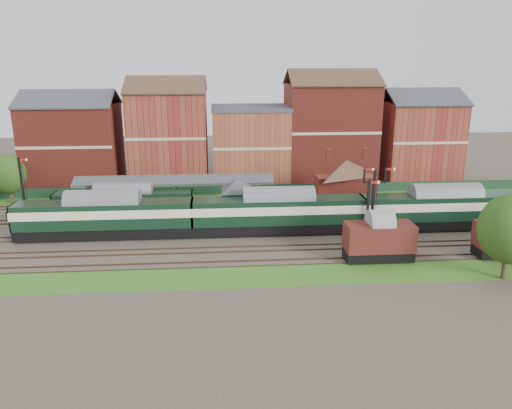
{
  "coord_description": "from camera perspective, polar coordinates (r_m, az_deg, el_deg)",
  "views": [
    {
      "loc": [
        -5.25,
        -55.11,
        19.66
      ],
      "look_at": [
        -0.84,
        2.0,
        3.0
      ],
      "focal_mm": 35.0,
      "sensor_mm": 36.0,
      "label": 1
    }
  ],
  "objects": [
    {
      "name": "semaphore_platform_end",
      "position": [
        69.53,
        -25.13,
        1.78
      ],
      "size": [
        1.23,
        0.25,
        8.0
      ],
      "color": "black",
      "rests_on": "ground"
    },
    {
      "name": "brick_hut",
      "position": [
        62.06,
        5.3,
        -1.16
      ],
      "size": [
        3.2,
        2.64,
        2.94
      ],
      "color": "maroon",
      "rests_on": "ground"
    },
    {
      "name": "grass_back",
      "position": [
        73.96,
        -0.19,
        0.82
      ],
      "size": [
        90.0,
        4.5,
        0.06
      ],
      "primitive_type": "cube",
      "color": "#2D6619",
      "rests_on": "ground"
    },
    {
      "name": "semaphore_bracket",
      "position": [
        57.38,
        13.29,
        0.59
      ],
      "size": [
        3.6,
        0.25,
        8.18
      ],
      "color": "black",
      "rests_on": "ground"
    },
    {
      "name": "goods_van_c",
      "position": [
        57.5,
        26.88,
        -3.26
      ],
      "size": [
        6.48,
        2.81,
        3.93
      ],
      "color": "black",
      "rests_on": "ground"
    },
    {
      "name": "station_building",
      "position": [
        68.93,
        10.21,
        2.79
      ],
      "size": [
        8.1,
        8.1,
        5.9
      ],
      "color": "maroon",
      "rests_on": "platform"
    },
    {
      "name": "goods_van_a",
      "position": [
        51.79,
        13.88,
        -3.82
      ],
      "size": [
        6.82,
        2.96,
        4.14
      ],
      "color": "black",
      "rests_on": "ground"
    },
    {
      "name": "canopy",
      "position": [
        66.84,
        -9.25,
        2.97
      ],
      "size": [
        26.0,
        3.89,
        4.08
      ],
      "color": "#4A4D30",
      "rests_on": "platform"
    },
    {
      "name": "platform",
      "position": [
        67.63,
        -4.02,
        -0.28
      ],
      "size": [
        55.0,
        3.4,
        1.0
      ],
      "primitive_type": "cube",
      "color": "#2D2D2D",
      "rests_on": "ground"
    },
    {
      "name": "signal_box",
      "position": [
        60.68,
        -2.12,
        0.46
      ],
      "size": [
        5.4,
        5.4,
        6.0
      ],
      "color": "#5E7452",
      "rests_on": "ground"
    },
    {
      "name": "grass_front",
      "position": [
        47.66,
        2.33,
        -8.12
      ],
      "size": [
        90.0,
        5.0,
        0.06
      ],
      "primitive_type": "cube",
      "color": "#2D6619",
      "rests_on": "ground"
    },
    {
      "name": "dmu_train",
      "position": [
        58.08,
        2.57,
        -0.81
      ],
      "size": [
        59.72,
        3.14,
        4.59
      ],
      "color": "black",
      "rests_on": "ground"
    },
    {
      "name": "town_backdrop",
      "position": [
        81.26,
        -0.79,
        7.25
      ],
      "size": [
        69.0,
        10.0,
        16.0
      ],
      "color": "maroon",
      "rests_on": "ground"
    },
    {
      "name": "tree_far",
      "position": [
        50.66,
        27.02,
        -2.51
      ],
      "size": [
        5.6,
        5.6,
        8.17
      ],
      "color": "#382619",
      "rests_on": "ground"
    },
    {
      "name": "tree_back",
      "position": [
        77.92,
        -26.48,
        3.14
      ],
      "size": [
        4.88,
        4.88,
        7.13
      ],
      "color": "#382619",
      "rests_on": "ground"
    },
    {
      "name": "platform_railcar",
      "position": [
        65.11,
        -14.82,
        0.23
      ],
      "size": [
        17.23,
        2.72,
        3.97
      ],
      "color": "black",
      "rests_on": "ground"
    },
    {
      "name": "semaphore_siding",
      "position": [
        52.8,
        12.61,
        -1.26
      ],
      "size": [
        1.23,
        0.25,
        8.0
      ],
      "color": "black",
      "rests_on": "ground"
    },
    {
      "name": "fence",
      "position": [
        75.7,
        -0.3,
        1.75
      ],
      "size": [
        90.0,
        0.12,
        1.5
      ],
      "primitive_type": "cube",
      "color": "#193823",
      "rests_on": "ground"
    },
    {
      "name": "ground",
      "position": [
        58.75,
        0.97,
        -3.34
      ],
      "size": [
        160.0,
        160.0,
        0.0
      ],
      "primitive_type": "plane",
      "color": "#473D33",
      "rests_on": "ground"
    }
  ]
}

